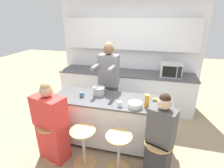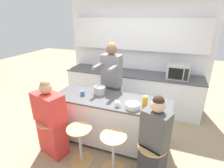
{
  "view_description": "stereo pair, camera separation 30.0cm",
  "coord_description": "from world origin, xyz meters",
  "px_view_note": "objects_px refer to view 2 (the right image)",
  "views": [
    {
      "loc": [
        0.68,
        -2.64,
        2.24
      ],
      "look_at": [
        0.0,
        0.07,
        1.15
      ],
      "focal_mm": 28.0,
      "sensor_mm": 36.0,
      "label": 1
    },
    {
      "loc": [
        0.97,
        -2.55,
        2.24
      ],
      "look_at": [
        0.0,
        0.07,
        1.15
      ],
      "focal_mm": 28.0,
      "sensor_mm": 36.0,
      "label": 2
    }
  ],
  "objects_px": {
    "kitchen_island": "(111,121)",
    "potted_plant": "(106,65)",
    "coffee_cup_far": "(117,104)",
    "microwave": "(178,71)",
    "bar_stool_leftmost": "(51,135)",
    "bar_stool_center_left": "(80,143)",
    "coffee_cup_near": "(82,93)",
    "bar_stool_center_right": "(113,152)",
    "bar_stool_rightmost": "(151,162)",
    "cooking_pot": "(100,90)",
    "person_seated_near": "(154,146)",
    "fruit_bowl": "(133,106)",
    "person_wrapped_blanket": "(51,121)",
    "banana_bunch": "(156,101)",
    "person_cooking": "(111,86)",
    "juice_carton": "(145,102)"
  },
  "relations": [
    {
      "from": "kitchen_island",
      "to": "potted_plant",
      "type": "relative_size",
      "value": 8.48
    },
    {
      "from": "coffee_cup_far",
      "to": "microwave",
      "type": "distance_m",
      "value": 1.88
    },
    {
      "from": "bar_stool_leftmost",
      "to": "potted_plant",
      "type": "relative_size",
      "value": 2.63
    },
    {
      "from": "bar_stool_center_left",
      "to": "coffee_cup_near",
      "type": "bearing_deg",
      "value": 112.93
    },
    {
      "from": "bar_stool_center_right",
      "to": "coffee_cup_near",
      "type": "distance_m",
      "value": 1.15
    },
    {
      "from": "coffee_cup_near",
      "to": "coffee_cup_far",
      "type": "relative_size",
      "value": 1.02
    },
    {
      "from": "bar_stool_leftmost",
      "to": "coffee_cup_far",
      "type": "bearing_deg",
      "value": 21.83
    },
    {
      "from": "bar_stool_rightmost",
      "to": "coffee_cup_far",
      "type": "height_order",
      "value": "coffee_cup_far"
    },
    {
      "from": "kitchen_island",
      "to": "cooking_pot",
      "type": "distance_m",
      "value": 0.59
    },
    {
      "from": "person_seated_near",
      "to": "bar_stool_rightmost",
      "type": "bearing_deg",
      "value": -94.71
    },
    {
      "from": "bar_stool_center_right",
      "to": "fruit_bowl",
      "type": "xyz_separation_m",
      "value": [
        0.16,
        0.43,
        0.58
      ]
    },
    {
      "from": "person_wrapped_blanket",
      "to": "banana_bunch",
      "type": "relative_size",
      "value": 8.38
    },
    {
      "from": "bar_stool_center_right",
      "to": "person_wrapped_blanket",
      "type": "relative_size",
      "value": 0.48
    },
    {
      "from": "bar_stool_leftmost",
      "to": "microwave",
      "type": "relative_size",
      "value": 1.36
    },
    {
      "from": "banana_bunch",
      "to": "microwave",
      "type": "bearing_deg",
      "value": 77.47
    },
    {
      "from": "bar_stool_leftmost",
      "to": "cooking_pot",
      "type": "distance_m",
      "value": 1.12
    },
    {
      "from": "bar_stool_leftmost",
      "to": "potted_plant",
      "type": "distance_m",
      "value": 2.24
    },
    {
      "from": "kitchen_island",
      "to": "cooking_pot",
      "type": "bearing_deg",
      "value": 155.42
    },
    {
      "from": "banana_bunch",
      "to": "potted_plant",
      "type": "height_order",
      "value": "potted_plant"
    },
    {
      "from": "bar_stool_center_left",
      "to": "person_cooking",
      "type": "xyz_separation_m",
      "value": [
        0.09,
        1.18,
        0.54
      ]
    },
    {
      "from": "coffee_cup_far",
      "to": "potted_plant",
      "type": "xyz_separation_m",
      "value": [
        -0.9,
        1.71,
        0.11
      ]
    },
    {
      "from": "bar_stool_center_left",
      "to": "microwave",
      "type": "xyz_separation_m",
      "value": [
        1.33,
        2.08,
        0.72
      ]
    },
    {
      "from": "coffee_cup_near",
      "to": "coffee_cup_far",
      "type": "xyz_separation_m",
      "value": [
        0.73,
        -0.18,
        -0.0
      ]
    },
    {
      "from": "bar_stool_rightmost",
      "to": "bar_stool_center_left",
      "type": "bearing_deg",
      "value": 179.84
    },
    {
      "from": "microwave",
      "to": "bar_stool_leftmost",
      "type": "bearing_deg",
      "value": -132.22
    },
    {
      "from": "bar_stool_center_right",
      "to": "juice_carton",
      "type": "distance_m",
      "value": 0.88
    },
    {
      "from": "juice_carton",
      "to": "potted_plant",
      "type": "height_order",
      "value": "potted_plant"
    },
    {
      "from": "bar_stool_center_right",
      "to": "fruit_bowl",
      "type": "relative_size",
      "value": 2.88
    },
    {
      "from": "person_cooking",
      "to": "juice_carton",
      "type": "bearing_deg",
      "value": -35.35
    },
    {
      "from": "microwave",
      "to": "fruit_bowl",
      "type": "bearing_deg",
      "value": -110.6
    },
    {
      "from": "fruit_bowl",
      "to": "potted_plant",
      "type": "xyz_separation_m",
      "value": [
        -1.14,
        1.68,
        0.11
      ]
    },
    {
      "from": "person_wrapped_blanket",
      "to": "potted_plant",
      "type": "distance_m",
      "value": 2.15
    },
    {
      "from": "person_cooking",
      "to": "person_seated_near",
      "type": "xyz_separation_m",
      "value": [
        1.03,
        -1.16,
        -0.27
      ]
    },
    {
      "from": "person_cooking",
      "to": "person_seated_near",
      "type": "distance_m",
      "value": 1.58
    },
    {
      "from": "coffee_cup_far",
      "to": "potted_plant",
      "type": "relative_size",
      "value": 0.42
    },
    {
      "from": "coffee_cup_near",
      "to": "coffee_cup_far",
      "type": "bearing_deg",
      "value": -13.88
    },
    {
      "from": "microwave",
      "to": "potted_plant",
      "type": "relative_size",
      "value": 1.93
    },
    {
      "from": "juice_carton",
      "to": "person_cooking",
      "type": "bearing_deg",
      "value": 140.04
    },
    {
      "from": "bar_stool_leftmost",
      "to": "fruit_bowl",
      "type": "height_order",
      "value": "fruit_bowl"
    },
    {
      "from": "bar_stool_center_left",
      "to": "coffee_cup_far",
      "type": "xyz_separation_m",
      "value": [
        0.48,
        0.41,
        0.58
      ]
    },
    {
      "from": "person_cooking",
      "to": "juice_carton",
      "type": "relative_size",
      "value": 8.17
    },
    {
      "from": "coffee_cup_near",
      "to": "person_cooking",
      "type": "bearing_deg",
      "value": 60.11
    },
    {
      "from": "juice_carton",
      "to": "coffee_cup_near",
      "type": "bearing_deg",
      "value": 175.71
    },
    {
      "from": "banana_bunch",
      "to": "microwave",
      "type": "distance_m",
      "value": 1.36
    },
    {
      "from": "fruit_bowl",
      "to": "coffee_cup_far",
      "type": "xyz_separation_m",
      "value": [
        -0.24,
        -0.03,
        0.0
      ]
    },
    {
      "from": "bar_stool_center_right",
      "to": "coffee_cup_near",
      "type": "bearing_deg",
      "value": 144.16
    },
    {
      "from": "person_seated_near",
      "to": "banana_bunch",
      "type": "bearing_deg",
      "value": 119.05
    },
    {
      "from": "person_cooking",
      "to": "coffee_cup_far",
      "type": "xyz_separation_m",
      "value": [
        0.39,
        -0.77,
        0.04
      ]
    },
    {
      "from": "bar_stool_center_left",
      "to": "banana_bunch",
      "type": "xyz_separation_m",
      "value": [
        1.04,
        0.76,
        0.56
      ]
    },
    {
      "from": "kitchen_island",
      "to": "fruit_bowl",
      "type": "distance_m",
      "value": 0.68
    }
  ]
}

